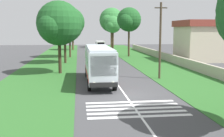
# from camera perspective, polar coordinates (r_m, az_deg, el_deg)

# --- Properties ---
(ground) EXTENTS (160.00, 160.00, 0.00)m
(ground) POSITION_cam_1_polar(r_m,az_deg,el_deg) (23.35, 2.82, -5.58)
(ground) COLOR #424244
(grass_verge_left) EXTENTS (120.00, 8.00, 0.04)m
(grass_verge_left) POSITION_cam_1_polar(r_m,az_deg,el_deg) (38.01, -13.40, -0.47)
(grass_verge_left) COLOR #2D6628
(grass_verge_left) RESTS_ON ground
(grass_verge_right) EXTENTS (120.00, 8.00, 0.04)m
(grass_verge_right) POSITION_cam_1_polar(r_m,az_deg,el_deg) (39.64, 10.86, -0.05)
(grass_verge_right) COLOR #2D6628
(grass_verge_right) RESTS_ON ground
(centre_line) EXTENTS (110.00, 0.16, 0.01)m
(centre_line) POSITION_cam_1_polar(r_m,az_deg,el_deg) (37.96, -1.01, -0.29)
(centre_line) COLOR silver
(centre_line) RESTS_ON ground
(coach_bus) EXTENTS (11.16, 2.62, 3.73)m
(coach_bus) POSITION_cam_1_polar(r_m,az_deg,el_deg) (28.69, -2.75, 1.32)
(coach_bus) COLOR silver
(coach_bus) RESTS_ON ground
(zebra_crossing) EXTENTS (4.05, 6.80, 0.01)m
(zebra_crossing) POSITION_cam_1_polar(r_m,az_deg,el_deg) (19.65, 4.76, -8.22)
(zebra_crossing) COLOR silver
(zebra_crossing) RESTS_ON ground
(trailing_car_0) EXTENTS (4.30, 1.78, 1.43)m
(trailing_car_0) POSITION_cam_1_polar(r_m,az_deg,el_deg) (49.45, -0.62, 2.42)
(trailing_car_0) COLOR navy
(trailing_car_0) RESTS_ON ground
(trailing_car_1) EXTENTS (4.30, 1.78, 1.43)m
(trailing_car_1) POSITION_cam_1_polar(r_m,az_deg,el_deg) (58.44, -1.25, 3.28)
(trailing_car_1) COLOR gray
(trailing_car_1) RESTS_ON ground
(trailing_car_2) EXTENTS (4.30, 1.78, 1.43)m
(trailing_car_2) POSITION_cam_1_polar(r_m,az_deg,el_deg) (64.65, -2.09, 3.74)
(trailing_car_2) COLOR gold
(trailing_car_2) RESTS_ON ground
(trailing_minibus_0) EXTENTS (6.00, 2.14, 2.53)m
(trailing_minibus_0) POSITION_cam_1_polar(r_m,az_deg,el_deg) (72.95, -2.49, 4.91)
(trailing_minibus_0) COLOR silver
(trailing_minibus_0) RESTS_ON ground
(roadside_tree_left_0) EXTENTS (6.05, 4.91, 7.99)m
(roadside_tree_left_0) POSITION_cam_1_polar(r_m,az_deg,el_deg) (75.76, -8.22, 7.88)
(roadside_tree_left_0) COLOR brown
(roadside_tree_left_0) RESTS_ON grass_verge_left
(roadside_tree_left_1) EXTENTS (6.58, 5.52, 8.99)m
(roadside_tree_left_1) POSITION_cam_1_polar(r_m,az_deg,el_deg) (35.34, -11.03, 8.89)
(roadside_tree_left_1) COLOR #3D2D1E
(roadside_tree_left_1) RESTS_ON grass_verge_left
(roadside_tree_left_2) EXTENTS (6.61, 5.80, 9.08)m
(roadside_tree_left_2) POSITION_cam_1_polar(r_m,az_deg,el_deg) (46.04, -9.93, 8.64)
(roadside_tree_left_2) COLOR #3D2D1E
(roadside_tree_left_2) RESTS_ON grass_verge_left
(roadside_tree_left_3) EXTENTS (7.03, 5.90, 9.81)m
(roadside_tree_left_3) POSITION_cam_1_polar(r_m,az_deg,el_deg) (55.65, -8.85, 9.20)
(roadside_tree_left_3) COLOR #4C3826
(roadside_tree_left_3) RESTS_ON grass_verge_left
(roadside_tree_right_0) EXTENTS (8.91, 7.40, 12.07)m
(roadside_tree_right_0) POSITION_cam_1_polar(r_m,az_deg,el_deg) (85.85, -0.24, 9.83)
(roadside_tree_right_0) COLOR brown
(roadside_tree_right_0) RESTS_ON grass_verge_right
(roadside_tree_right_2) EXTENTS (5.77, 4.89, 9.90)m
(roadside_tree_right_2) POSITION_cam_1_polar(r_m,az_deg,el_deg) (56.81, 3.39, 9.89)
(roadside_tree_right_2) COLOR #4C3826
(roadside_tree_right_2) RESTS_ON grass_verge_right
(roadside_tree_right_3) EXTENTS (5.27, 4.67, 9.18)m
(roadside_tree_right_3) POSITION_cam_1_polar(r_m,az_deg,el_deg) (76.99, 0.09, 8.95)
(roadside_tree_right_3) COLOR #3D2D1E
(roadside_tree_right_3) RESTS_ON grass_verge_right
(utility_pole) EXTENTS (0.24, 1.40, 8.40)m
(utility_pole) POSITION_cam_1_polar(r_m,az_deg,el_deg) (31.19, 9.91, 5.87)
(utility_pole) COLOR #473828
(utility_pole) RESTS_ON grass_verge_right
(roadside_wall) EXTENTS (70.00, 0.40, 1.31)m
(roadside_wall) POSITION_cam_1_polar(r_m,az_deg,el_deg) (45.35, 13.06, 1.74)
(roadside_wall) COLOR #B2A893
(roadside_wall) RESTS_ON grass_verge_right
(roadside_building) EXTENTS (8.72, 8.61, 7.11)m
(roadside_building) POSITION_cam_1_polar(r_m,az_deg,el_deg) (51.92, 18.20, 5.56)
(roadside_building) COLOR beige
(roadside_building) RESTS_ON ground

